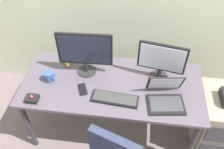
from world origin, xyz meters
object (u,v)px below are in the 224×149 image
(monitor_main, at_px, (85,52))
(keyboard, at_px, (115,99))
(file_cabinet, at_px, (218,121))
(banana, at_px, (66,61))
(laptop, at_px, (166,97))
(cell_phone, at_px, (83,89))
(monitor_side, at_px, (162,60))
(coffee_mug, at_px, (49,76))
(trackball_mouse, at_px, (32,98))

(monitor_main, relative_size, keyboard, 1.20)
(file_cabinet, distance_m, keyboard, 1.11)
(file_cabinet, relative_size, banana, 3.54)
(laptop, relative_size, cell_phone, 2.46)
(laptop, bearing_deg, monitor_side, 101.13)
(file_cabinet, height_order, coffee_mug, coffee_mug)
(monitor_main, distance_m, keyboard, 0.51)
(monitor_side, bearing_deg, coffee_mug, -170.60)
(file_cabinet, xyz_separation_m, banana, (-1.58, 0.24, 0.41))
(monitor_side, distance_m, laptop, 0.33)
(trackball_mouse, bearing_deg, monitor_side, 21.18)
(keyboard, relative_size, banana, 2.21)
(file_cabinet, bearing_deg, keyboard, -170.31)
(coffee_mug, bearing_deg, file_cabinet, 0.64)
(trackball_mouse, bearing_deg, monitor_main, 46.01)
(file_cabinet, distance_m, cell_phone, 1.39)
(keyboard, relative_size, trackball_mouse, 3.81)
(monitor_side, relative_size, keyboard, 1.02)
(trackball_mouse, height_order, coffee_mug, coffee_mug)
(laptop, bearing_deg, monitor_main, 160.34)
(monitor_main, distance_m, cell_phone, 0.34)
(banana, bearing_deg, cell_phone, -53.98)
(monitor_main, relative_size, laptop, 1.45)
(laptop, xyz_separation_m, trackball_mouse, (-1.15, -0.15, -0.03))
(monitor_side, bearing_deg, banana, 174.21)
(keyboard, bearing_deg, cell_phone, 165.75)
(monitor_side, bearing_deg, file_cabinet, -13.17)
(monitor_main, xyz_separation_m, trackball_mouse, (-0.40, -0.41, -0.23))
(file_cabinet, xyz_separation_m, cell_phone, (-1.33, -0.10, 0.39))
(laptop, bearing_deg, coffee_mug, 174.22)
(keyboard, relative_size, cell_phone, 2.95)
(monitor_main, bearing_deg, banana, 156.38)
(keyboard, height_order, laptop, laptop)
(monitor_main, distance_m, trackball_mouse, 0.62)
(cell_phone, bearing_deg, keyboard, -36.63)
(laptop, relative_size, banana, 1.83)
(file_cabinet, height_order, banana, banana)
(cell_phone, bearing_deg, file_cabinet, -18.21)
(monitor_main, height_order, coffee_mug, monitor_main)
(monitor_main, xyz_separation_m, keyboard, (0.32, -0.31, -0.24))
(monitor_main, bearing_deg, keyboard, -44.94)
(monitor_main, xyz_separation_m, laptop, (0.75, -0.27, -0.20))
(keyboard, bearing_deg, monitor_side, 40.59)
(trackball_mouse, relative_size, coffee_mug, 1.11)
(monitor_main, bearing_deg, cell_phone, -87.73)
(banana, bearing_deg, coffee_mug, -108.06)
(cell_phone, height_order, banana, banana)
(file_cabinet, distance_m, laptop, 0.74)
(monitor_side, bearing_deg, laptop, -78.87)
(monitor_side, xyz_separation_m, banana, (-0.93, 0.09, -0.20))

